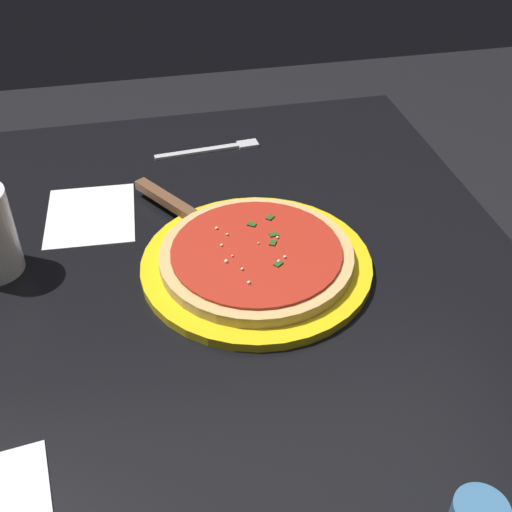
{
  "coord_description": "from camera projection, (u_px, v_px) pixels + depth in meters",
  "views": [
    {
      "loc": [
        0.68,
        -0.1,
        1.35
      ],
      "look_at": [
        -0.0,
        0.04,
        0.8
      ],
      "focal_mm": 46.11,
      "sensor_mm": 36.0,
      "label": 1
    }
  ],
  "objects": [
    {
      "name": "pizza_server",
      "position": [
        182.0,
        211.0,
        0.98
      ],
      "size": [
        0.21,
        0.16,
        0.01
      ],
      "color": "silver",
      "rests_on": "serving_plate"
    },
    {
      "name": "fork",
      "position": [
        214.0,
        149.0,
        1.16
      ],
      "size": [
        0.03,
        0.19,
        0.0
      ],
      "color": "silver",
      "rests_on": "restaurant_table"
    },
    {
      "name": "pizza",
      "position": [
        256.0,
        254.0,
        0.89
      ],
      "size": [
        0.26,
        0.26,
        0.02
      ],
      "color": "#DBB26B",
      "rests_on": "serving_plate"
    },
    {
      "name": "napkin_loose_left",
      "position": [
        91.0,
        215.0,
        1.0
      ],
      "size": [
        0.16,
        0.14,
        0.0
      ],
      "primitive_type": "cube",
      "rotation": [
        0.0,
        0.0,
        -0.05
      ],
      "color": "white",
      "rests_on": "restaurant_table"
    },
    {
      "name": "restaurant_table",
      "position": [
        227.0,
        349.0,
        0.99
      ],
      "size": [
        0.98,
        0.84,
        0.78
      ],
      "color": "black",
      "rests_on": "ground_plane"
    },
    {
      "name": "serving_plate",
      "position": [
        256.0,
        264.0,
        0.9
      ],
      "size": [
        0.32,
        0.32,
        0.01
      ],
      "primitive_type": "cylinder",
      "color": "yellow",
      "rests_on": "restaurant_table"
    }
  ]
}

